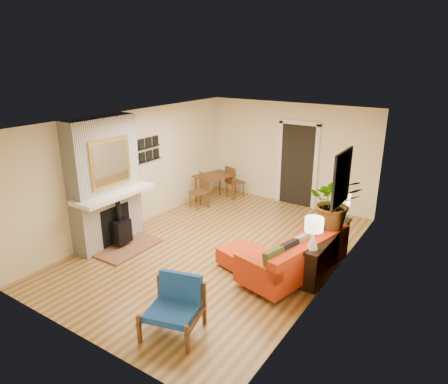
% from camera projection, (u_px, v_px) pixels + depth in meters
% --- Properties ---
extents(room_shell, '(6.50, 6.50, 6.50)m').
position_uv_depth(room_shell, '(302.00, 165.00, 9.41)').
color(room_shell, '#B38B45').
rests_on(room_shell, ground).
extents(fireplace, '(1.09, 1.68, 2.60)m').
position_uv_depth(fireplace, '(106.00, 186.00, 7.89)').
color(fireplace, white).
rests_on(fireplace, ground).
extents(sofa, '(1.35, 2.26, 0.83)m').
position_uv_depth(sofa, '(298.00, 257.00, 6.95)').
color(sofa, silver).
rests_on(sofa, ground).
extents(ottoman, '(0.85, 0.85, 0.35)m').
position_uv_depth(ottoman, '(242.00, 256.00, 7.32)').
color(ottoman, silver).
rests_on(ottoman, ground).
extents(blue_chair, '(0.91, 0.90, 0.78)m').
position_uv_depth(blue_chair, '(175.00, 303.00, 5.57)').
color(blue_chair, brown).
rests_on(blue_chair, ground).
extents(dining_table, '(1.01, 1.68, 0.89)m').
position_uv_depth(dining_table, '(216.00, 181.00, 10.43)').
color(dining_table, brown).
rests_on(dining_table, ground).
extents(console_table, '(0.34, 1.85, 0.72)m').
position_uv_depth(console_table, '(327.00, 241.00, 7.07)').
color(console_table, black).
rests_on(console_table, ground).
extents(lamp_near, '(0.30, 0.30, 0.54)m').
position_uv_depth(lamp_near, '(314.00, 230.00, 6.35)').
color(lamp_near, white).
rests_on(lamp_near, console_table).
extents(lamp_far, '(0.30, 0.30, 0.54)m').
position_uv_depth(lamp_far, '(342.00, 204.00, 7.47)').
color(lamp_far, white).
rests_on(lamp_far, console_table).
extents(houseplant, '(1.13, 1.06, 1.00)m').
position_uv_depth(houseplant, '(335.00, 202.00, 7.09)').
color(houseplant, '#1E5919').
rests_on(houseplant, console_table).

